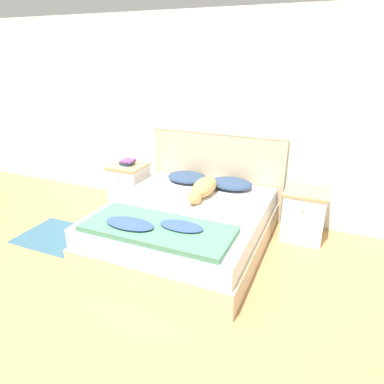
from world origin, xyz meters
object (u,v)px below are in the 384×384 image
pillow_left (187,177)px  nightstand_left (129,185)px  pillow_right (231,184)px  dog (203,188)px  bed (185,226)px  book_stack (128,162)px  nightstand_right (304,214)px

pillow_left → nightstand_left: bearing=-178.8°
pillow_right → dog: dog is taller
bed → book_stack: 1.47m
nightstand_right → book_stack: bearing=179.7°
pillow_right → dog: size_ratio=0.71×
bed → nightstand_left: size_ratio=3.24×
nightstand_left → pillow_right: 1.53m
pillow_left → dog: (0.37, -0.36, 0.03)m
pillow_left → dog: bearing=-44.3°
bed → pillow_left: bearing=112.4°
bed → pillow_left: (-0.30, 0.73, 0.31)m
pillow_left → bed: bearing=-67.6°
nightstand_left → nightstand_right: 2.42m
bed → nightstand_right: size_ratio=3.24×
pillow_right → nightstand_right: bearing=-1.2°
pillow_left → pillow_right: size_ratio=1.00×
nightstand_right → pillow_left: pillow_left is taller
bed → pillow_left: pillow_left is taller
nightstand_left → pillow_left: (0.91, 0.02, 0.24)m
nightstand_left → nightstand_right: bearing=0.0°
nightstand_left → pillow_right: bearing=0.7°
nightstand_right → bed: bearing=-149.5°
nightstand_left → pillow_right: pillow_right is taller
bed → nightstand_right: 1.41m
nightstand_left → pillow_left: pillow_left is taller
bed → book_stack: book_stack is taller
bed → book_stack: (-1.21, 0.73, 0.40)m
bed → dog: dog is taller
nightstand_right → pillow_left: (-1.51, 0.02, 0.24)m
book_stack → pillow_right: bearing=0.3°
nightstand_left → book_stack: size_ratio=2.84×
dog → nightstand_right: bearing=16.9°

